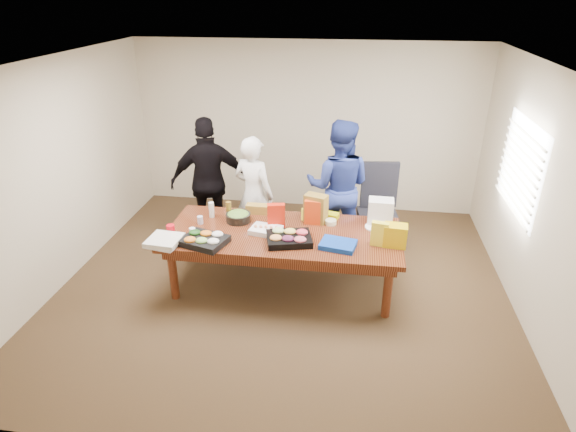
% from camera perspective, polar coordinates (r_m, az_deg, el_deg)
% --- Properties ---
extents(floor, '(5.50, 5.00, 0.02)m').
position_cam_1_polar(floor, '(6.08, -0.58, -8.33)').
color(floor, '#47301E').
rests_on(floor, ground).
extents(ceiling, '(5.50, 5.00, 0.02)m').
position_cam_1_polar(ceiling, '(5.08, -0.72, 17.98)').
color(ceiling, white).
rests_on(ceiling, wall_back).
extents(wall_back, '(5.50, 0.04, 2.70)m').
position_cam_1_polar(wall_back, '(7.79, 2.20, 10.51)').
color(wall_back, beige).
rests_on(wall_back, floor).
extents(wall_front, '(5.50, 0.04, 2.70)m').
position_cam_1_polar(wall_front, '(3.30, -7.41, -12.84)').
color(wall_front, beige).
rests_on(wall_front, floor).
extents(wall_left, '(0.04, 5.00, 2.70)m').
position_cam_1_polar(wall_left, '(6.43, -25.73, 4.58)').
color(wall_left, beige).
rests_on(wall_left, floor).
extents(wall_right, '(0.04, 5.00, 2.70)m').
position_cam_1_polar(wall_right, '(5.73, 27.69, 1.73)').
color(wall_right, beige).
rests_on(wall_right, floor).
extents(window_panel, '(0.03, 1.40, 1.10)m').
position_cam_1_polar(window_panel, '(6.20, 26.11, 5.26)').
color(window_panel, white).
rests_on(window_panel, wall_right).
extents(window_blinds, '(0.04, 1.36, 1.00)m').
position_cam_1_polar(window_blinds, '(6.19, 25.76, 5.30)').
color(window_blinds, beige).
rests_on(window_blinds, wall_right).
extents(conference_table, '(2.80, 1.20, 0.75)m').
position_cam_1_polar(conference_table, '(5.87, -0.59, -5.22)').
color(conference_table, '#4C1C0F').
rests_on(conference_table, floor).
extents(office_chair, '(0.68, 0.68, 1.20)m').
position_cam_1_polar(office_chair, '(6.63, 10.74, 0.32)').
color(office_chair, black).
rests_on(office_chair, floor).
extents(person_center, '(0.71, 0.59, 1.65)m').
position_cam_1_polar(person_center, '(6.55, -4.12, 2.59)').
color(person_center, white).
rests_on(person_center, floor).
extents(person_right, '(0.96, 0.77, 1.87)m').
position_cam_1_polar(person_right, '(6.54, 6.06, 3.50)').
color(person_right, navy).
rests_on(person_right, floor).
extents(person_left, '(1.17, 0.78, 1.84)m').
position_cam_1_polar(person_left, '(6.81, -9.38, 4.09)').
color(person_left, black).
rests_on(person_left, floor).
extents(veggie_tray, '(0.58, 0.51, 0.07)m').
position_cam_1_polar(veggie_tray, '(5.51, -10.02, -2.93)').
color(veggie_tray, black).
rests_on(veggie_tray, conference_table).
extents(fruit_tray, '(0.59, 0.51, 0.08)m').
position_cam_1_polar(fruit_tray, '(5.47, 0.12, -2.75)').
color(fruit_tray, black).
rests_on(fruit_tray, conference_table).
extents(sheet_cake, '(0.40, 0.33, 0.06)m').
position_cam_1_polar(sheet_cake, '(5.68, -2.66, -1.71)').
color(sheet_cake, white).
rests_on(sheet_cake, conference_table).
extents(salad_bowl, '(0.33, 0.33, 0.10)m').
position_cam_1_polar(salad_bowl, '(5.97, -5.99, -0.16)').
color(salad_bowl, black).
rests_on(salad_bowl, conference_table).
extents(chip_bag_blue, '(0.44, 0.36, 0.06)m').
position_cam_1_polar(chip_bag_blue, '(5.39, 6.03, -3.44)').
color(chip_bag_blue, '#0D39A3').
rests_on(chip_bag_blue, conference_table).
extents(chip_bag_red, '(0.22, 0.13, 0.31)m').
position_cam_1_polar(chip_bag_red, '(5.74, -1.44, 0.01)').
color(chip_bag_red, red).
rests_on(chip_bag_red, conference_table).
extents(chip_bag_yellow, '(0.20, 0.11, 0.29)m').
position_cam_1_polar(chip_bag_yellow, '(5.45, 10.93, -2.13)').
color(chip_bag_yellow, yellow).
rests_on(chip_bag_yellow, conference_table).
extents(chip_bag_orange, '(0.20, 0.10, 0.31)m').
position_cam_1_polar(chip_bag_orange, '(5.84, 3.00, 0.47)').
color(chip_bag_orange, '#E33F10').
rests_on(chip_bag_orange, conference_table).
extents(mayo_jar, '(0.10, 0.10, 0.13)m').
position_cam_1_polar(mayo_jar, '(6.00, -1.04, 0.25)').
color(mayo_jar, white).
rests_on(mayo_jar, conference_table).
extents(mustard_bottle, '(0.06, 0.06, 0.16)m').
position_cam_1_polar(mustard_bottle, '(5.96, 1.85, 0.22)').
color(mustard_bottle, '#FFF52F').
rests_on(mustard_bottle, conference_table).
extents(dressing_bottle, '(0.09, 0.09, 0.22)m').
position_cam_1_polar(dressing_bottle, '(6.06, -7.12, 0.75)').
color(dressing_bottle, brown).
rests_on(dressing_bottle, conference_table).
extents(ranch_bottle, '(0.08, 0.08, 0.20)m').
position_cam_1_polar(ranch_bottle, '(6.10, -9.16, 0.75)').
color(ranch_bottle, white).
rests_on(ranch_bottle, conference_table).
extents(banana_bunch, '(0.24, 0.17, 0.07)m').
position_cam_1_polar(banana_bunch, '(6.05, 5.05, 0.07)').
color(banana_bunch, '#CFD206').
rests_on(banana_bunch, conference_table).
extents(bread_loaf, '(0.29, 0.13, 0.12)m').
position_cam_1_polar(bread_loaf, '(6.16, -3.67, 0.87)').
color(bread_loaf, olive).
rests_on(bread_loaf, conference_table).
extents(kraft_bag, '(0.31, 0.24, 0.36)m').
position_cam_1_polar(kraft_bag, '(5.89, 3.35, 0.92)').
color(kraft_bag, olive).
rests_on(kraft_bag, conference_table).
extents(red_cup, '(0.12, 0.12, 0.13)m').
position_cam_1_polar(red_cup, '(5.77, -13.88, -1.66)').
color(red_cup, red).
rests_on(red_cup, conference_table).
extents(clear_cup_a, '(0.09, 0.09, 0.10)m').
position_cam_1_polar(clear_cup_a, '(5.70, -11.39, -1.89)').
color(clear_cup_a, white).
rests_on(clear_cup_a, conference_table).
extents(clear_cup_b, '(0.09, 0.09, 0.10)m').
position_cam_1_polar(clear_cup_b, '(5.98, -10.48, -0.47)').
color(clear_cup_b, silver).
rests_on(clear_cup_b, conference_table).
extents(pizza_box_lower, '(0.42, 0.42, 0.04)m').
position_cam_1_polar(pizza_box_lower, '(5.62, -14.58, -3.01)').
color(pizza_box_lower, white).
rests_on(pizza_box_lower, conference_table).
extents(pizza_box_upper, '(0.39, 0.39, 0.04)m').
position_cam_1_polar(pizza_box_upper, '(5.58, -14.61, -2.77)').
color(pizza_box_upper, silver).
rests_on(pizza_box_upper, pizza_box_lower).
extents(plate_a, '(0.27, 0.27, 0.02)m').
position_cam_1_polar(plate_a, '(5.89, 10.52, -1.31)').
color(plate_a, white).
rests_on(plate_a, conference_table).
extents(plate_b, '(0.26, 0.26, 0.01)m').
position_cam_1_polar(plate_b, '(6.10, 4.99, 0.01)').
color(plate_b, white).
rests_on(plate_b, conference_table).
extents(dip_bowl_a, '(0.16, 0.16, 0.06)m').
position_cam_1_polar(dip_bowl_a, '(5.90, 5.14, -0.72)').
color(dip_bowl_a, beige).
rests_on(dip_bowl_a, conference_table).
extents(dip_bowl_b, '(0.14, 0.14, 0.05)m').
position_cam_1_polar(dip_bowl_b, '(5.99, -5.22, -0.29)').
color(dip_bowl_b, white).
rests_on(dip_bowl_b, conference_table).
extents(grocery_bag_white, '(0.31, 0.22, 0.32)m').
position_cam_1_polar(grocery_bag_white, '(5.94, 11.03, 0.51)').
color(grocery_bag_white, white).
rests_on(grocery_bag_white, conference_table).
extents(grocery_bag_yellow, '(0.27, 0.20, 0.26)m').
position_cam_1_polar(grocery_bag_yellow, '(5.48, 12.73, -2.29)').
color(grocery_bag_yellow, '#E1B708').
rests_on(grocery_bag_yellow, conference_table).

